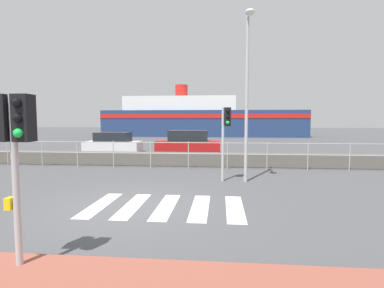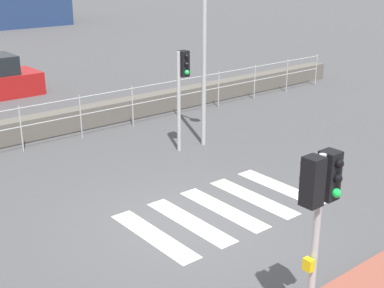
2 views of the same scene
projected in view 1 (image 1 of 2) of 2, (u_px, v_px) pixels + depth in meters
name	position (u px, v px, depth m)	size (l,w,h in m)	color
ground_plane	(131.00, 206.00, 7.98)	(160.00, 160.00, 0.00)	#4C4C4F
crosswalk	(166.00, 206.00, 7.89)	(4.05, 2.40, 0.01)	silver
seawall	(172.00, 159.00, 14.87)	(25.93, 0.55, 0.66)	#605B54
harbor_fence	(169.00, 151.00, 13.96)	(23.38, 0.04, 1.29)	#B2B2B5
traffic_light_near	(13.00, 135.00, 4.33)	(0.58, 0.41, 2.65)	#B2B2B5
traffic_light_far	(226.00, 127.00, 10.99)	(0.34, 0.32, 2.74)	#B2B2B5
streetlamp	(247.00, 79.00, 10.56)	(0.32, 1.08, 6.00)	#B2B2B5
ferry_boat	(199.00, 119.00, 43.32)	(27.35, 9.01, 7.29)	navy
parked_car_white	(113.00, 144.00, 20.91)	(3.84, 1.71, 1.41)	silver
parked_car_red	(188.00, 143.00, 20.41)	(4.35, 1.74, 1.57)	#B21919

